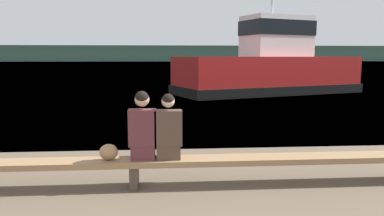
{
  "coord_description": "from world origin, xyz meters",
  "views": [
    {
      "loc": [
        0.46,
        -1.92,
        1.95
      ],
      "look_at": [
        1.12,
        6.55,
        0.78
      ],
      "focal_mm": 35.0,
      "sensor_mm": 36.0,
      "label": 1
    }
  ],
  "objects_px": {
    "person_right": "(168,131)",
    "shopping_bag": "(109,152)",
    "bench_main": "(134,164)",
    "tugboat_red": "(270,69)",
    "person_left": "(143,129)"
  },
  "relations": [
    {
      "from": "shopping_bag",
      "to": "tugboat_red",
      "type": "distance_m",
      "value": 15.78
    },
    {
      "from": "tugboat_red",
      "to": "bench_main",
      "type": "bearing_deg",
      "value": 137.08
    },
    {
      "from": "bench_main",
      "to": "shopping_bag",
      "type": "distance_m",
      "value": 0.41
    },
    {
      "from": "bench_main",
      "to": "tugboat_red",
      "type": "height_order",
      "value": "tugboat_red"
    },
    {
      "from": "bench_main",
      "to": "person_right",
      "type": "bearing_deg",
      "value": 0.61
    },
    {
      "from": "bench_main",
      "to": "person_right",
      "type": "relative_size",
      "value": 9.1
    },
    {
      "from": "tugboat_red",
      "to": "person_left",
      "type": "bearing_deg",
      "value": 137.54
    },
    {
      "from": "person_right",
      "to": "tugboat_red",
      "type": "distance_m",
      "value": 15.41
    },
    {
      "from": "shopping_bag",
      "to": "tugboat_red",
      "type": "height_order",
      "value": "tugboat_red"
    },
    {
      "from": "person_left",
      "to": "shopping_bag",
      "type": "height_order",
      "value": "person_left"
    },
    {
      "from": "person_right",
      "to": "shopping_bag",
      "type": "relative_size",
      "value": 3.61
    },
    {
      "from": "person_right",
      "to": "tugboat_red",
      "type": "height_order",
      "value": "tugboat_red"
    },
    {
      "from": "person_left",
      "to": "person_right",
      "type": "distance_m",
      "value": 0.38
    },
    {
      "from": "bench_main",
      "to": "person_left",
      "type": "relative_size",
      "value": 8.73
    },
    {
      "from": "person_right",
      "to": "shopping_bag",
      "type": "bearing_deg",
      "value": -178.99
    }
  ]
}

